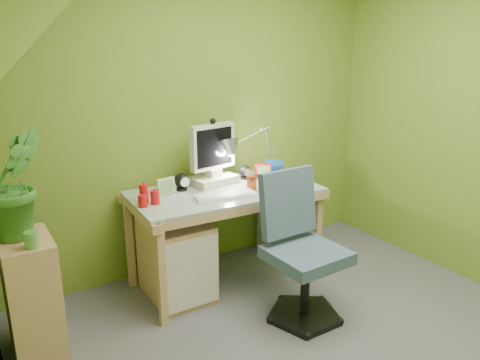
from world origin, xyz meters
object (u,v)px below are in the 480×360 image
desk_lamp (262,140)px  task_chair (307,253)px  monitor (213,151)px  potted_plant (15,183)px  desk (226,236)px  radiator (281,222)px  side_ledge (33,297)px

desk_lamp → task_chair: desk_lamp is taller
monitor → potted_plant: 1.42m
potted_plant → desk: bearing=5.0°
desk_lamp → potted_plant: potted_plant is taller
monitor → potted_plant: size_ratio=0.83×
desk_lamp → potted_plant: (-1.83, -0.30, 0.02)m
desk → radiator: size_ratio=3.27×
potted_plant → radiator: 2.34m
side_ledge → potted_plant: bearing=90.0°
task_chair → radiator: 1.22m
monitor → radiator: bearing=1.3°
desk → radiator: bearing=25.5°
desk → radiator: 0.84m
radiator → potted_plant: bearing=-170.4°
task_chair → radiator: task_chair is taller
desk → side_ledge: size_ratio=1.87×
desk_lamp → side_ledge: (-1.83, -0.35, -0.66)m
desk_lamp → task_chair: (-0.27, -0.90, -0.55)m
potted_plant → task_chair: (1.57, -0.60, -0.57)m
potted_plant → radiator: potted_plant is taller
desk_lamp → task_chair: bearing=-102.0°
monitor → potted_plant: potted_plant is taller
desk_lamp → monitor: bearing=-175.6°
monitor → task_chair: 1.06m
desk → radiator: desk is taller
monitor → radiator: size_ratio=1.24×
desk → task_chair: task_chair is taller
potted_plant → task_chair: potted_plant is taller
side_ledge → desk_lamp: bearing=10.9°
monitor → side_ledge: bearing=-174.9°
potted_plant → radiator: (2.15, 0.44, -0.83)m
monitor → desk_lamp: bearing=-9.1°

